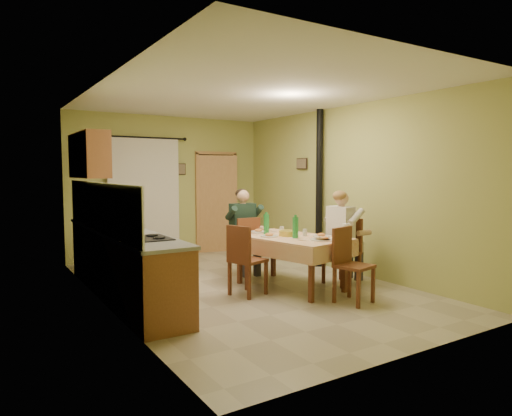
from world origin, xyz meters
TOP-DOWN VIEW (x-y plane):
  - floor at (0.00, 0.00)m, footprint 4.00×6.00m
  - room_shell at (0.00, 0.00)m, footprint 4.04×6.04m
  - kitchen_run at (-1.71, 0.40)m, footprint 0.64×3.64m
  - upper_cabinets at (-1.82, 1.70)m, footprint 0.35×1.40m
  - curtain at (-0.55, 2.90)m, footprint 1.70×0.07m
  - doorway at (1.04, 2.92)m, footprint 0.96×0.26m
  - dining_table at (0.52, -0.41)m, footprint 1.32×1.84m
  - tableware at (0.56, -0.51)m, footprint 0.88×1.53m
  - chair_far at (0.35, 0.64)m, footprint 0.42×0.42m
  - chair_near at (0.76, -1.46)m, footprint 0.50×0.50m
  - chair_right at (1.33, -0.64)m, footprint 0.47×0.47m
  - chair_left at (-0.22, -0.42)m, footprint 0.52×0.52m
  - man_far at (0.35, 0.65)m, footprint 0.59×0.47m
  - man_right at (1.31, -0.64)m, footprint 0.49×0.60m
  - stove_flue at (1.90, 0.60)m, footprint 0.24×0.24m
  - picture_back at (0.25, 2.97)m, footprint 0.19×0.03m
  - picture_right at (1.97, 1.20)m, footprint 0.03×0.31m

SIDE VIEW (x-z plane):
  - floor at x=0.00m, z-range -0.01..0.01m
  - chair_far at x=0.35m, z-range -0.19..0.77m
  - chair_near at x=0.76m, z-range -0.20..0.78m
  - chair_left at x=-0.22m, z-range -0.20..0.78m
  - chair_right at x=1.33m, z-range -0.21..0.79m
  - dining_table at x=0.52m, z-range 0.00..0.76m
  - kitchen_run at x=-1.71m, z-range -0.30..1.26m
  - tableware at x=0.56m, z-range 0.66..0.99m
  - man_far at x=0.35m, z-range 0.18..1.57m
  - man_right at x=1.31m, z-range 0.18..1.57m
  - stove_flue at x=1.90m, z-range -0.38..2.42m
  - doorway at x=1.04m, z-range -0.02..2.13m
  - curtain at x=-0.55m, z-range 0.15..2.37m
  - picture_back at x=0.25m, z-range 1.64..1.86m
  - room_shell at x=0.00m, z-range 0.41..3.23m
  - picture_right at x=1.97m, z-range 1.75..1.96m
  - upper_cabinets at x=-1.82m, z-range 1.60..2.30m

